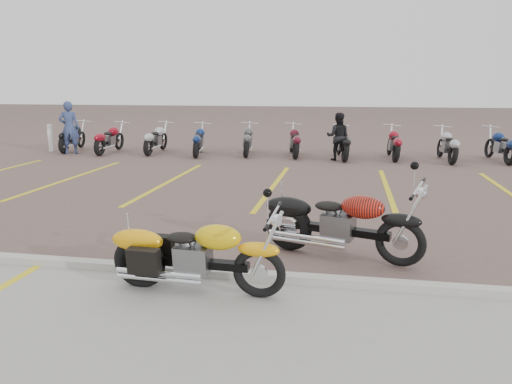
% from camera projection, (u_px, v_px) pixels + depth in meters
% --- Properties ---
extents(ground, '(100.00, 100.00, 0.00)m').
position_uv_depth(ground, '(238.00, 233.00, 8.31)').
color(ground, brown).
rests_on(ground, ground).
extents(curb, '(60.00, 0.18, 0.12)m').
position_uv_depth(curb, '(204.00, 273.00, 6.37)').
color(curb, '#ADAAA3').
rests_on(curb, ground).
extents(parking_stripes, '(38.00, 5.50, 0.01)m').
position_uv_depth(parking_stripes, '(274.00, 186.00, 12.15)').
color(parking_stripes, gold).
rests_on(parking_stripes, ground).
extents(yellow_cruiser, '(2.11, 0.33, 0.87)m').
position_uv_depth(yellow_cruiser, '(194.00, 258.00, 5.83)').
color(yellow_cruiser, black).
rests_on(yellow_cruiser, ground).
extents(flame_cruiser, '(2.26, 0.81, 0.95)m').
position_uv_depth(flame_cruiser, '(338.00, 225.00, 7.02)').
color(flame_cruiser, black).
rests_on(flame_cruiser, ground).
extents(person_a, '(0.79, 0.65, 1.86)m').
position_uv_depth(person_a, '(69.00, 128.00, 17.59)').
color(person_a, navy).
rests_on(person_a, ground).
extents(person_b, '(0.78, 0.63, 1.54)m').
position_uv_depth(person_b, '(338.00, 137.00, 16.15)').
color(person_b, black).
rests_on(person_b, ground).
extents(bollard, '(0.17, 0.17, 1.00)m').
position_uv_depth(bollard, '(51.00, 138.00, 18.35)').
color(bollard, white).
rests_on(bollard, ground).
extents(bg_bike_row, '(17.34, 2.05, 1.10)m').
position_uv_depth(bg_bike_row, '(293.00, 141.00, 16.94)').
color(bg_bike_row, black).
rests_on(bg_bike_row, ground).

